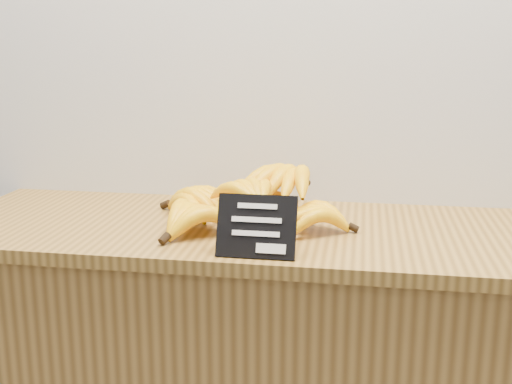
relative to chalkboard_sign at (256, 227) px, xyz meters
name	(u,v)px	position (x,y,z in m)	size (l,w,h in m)	color
counter_top	(260,231)	(-0.03, 0.22, -0.08)	(1.49, 0.54, 0.03)	olive
chalkboard_sign	(256,227)	(0.00, 0.00, 0.00)	(0.16, 0.01, 0.13)	black
banana_pile	(251,201)	(-0.05, 0.23, -0.01)	(0.49, 0.38, 0.12)	yellow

